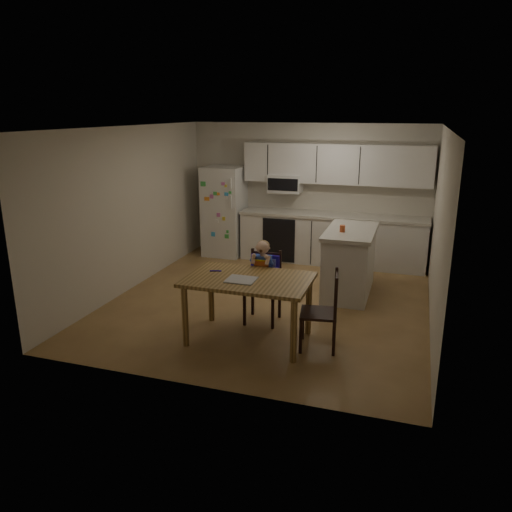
{
  "coord_description": "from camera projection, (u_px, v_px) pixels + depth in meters",
  "views": [
    {
      "loc": [
        1.94,
        -6.63,
        2.73
      ],
      "look_at": [
        0.01,
        -0.71,
        0.9
      ],
      "focal_mm": 35.0,
      "sensor_mm": 36.0,
      "label": 1
    }
  ],
  "objects": [
    {
      "name": "red_cup",
      "position": [
        342.0,
        228.0,
        7.3
      ],
      "size": [
        0.08,
        0.08,
        0.1
      ],
      "primitive_type": "cylinder",
      "color": "#C84E22",
      "rests_on": "kitchen_island"
    },
    {
      "name": "refrigerator",
      "position": [
        224.0,
        211.0,
        9.57
      ],
      "size": [
        0.72,
        0.7,
        1.7
      ],
      "primitive_type": "cube",
      "color": "silver",
      "rests_on": "ground"
    },
    {
      "name": "chair_side",
      "position": [
        327.0,
        306.0,
        5.8
      ],
      "size": [
        0.48,
        0.48,
        0.95
      ],
      "rotation": [
        0.0,
        0.0,
        -1.41
      ],
      "color": "black",
      "rests_on": "ground"
    },
    {
      "name": "kitchen_run",
      "position": [
        331.0,
        216.0,
        9.04
      ],
      "size": [
        3.37,
        0.62,
        2.15
      ],
      "color": "silver",
      "rests_on": "ground"
    },
    {
      "name": "kitchen_island",
      "position": [
        349.0,
        262.0,
        7.58
      ],
      "size": [
        0.71,
        1.36,
        1.01
      ],
      "color": "silver",
      "rests_on": "ground"
    },
    {
      "name": "toddler_spoon",
      "position": [
        215.0,
        271.0,
        6.18
      ],
      "size": [
        0.12,
        0.06,
        0.02
      ],
      "primitive_type": "cylinder",
      "rotation": [
        0.0,
        1.57,
        0.35
      ],
      "color": "#2917B9",
      "rests_on": "dining_table"
    },
    {
      "name": "chair_booster",
      "position": [
        263.0,
        272.0,
        6.54
      ],
      "size": [
        0.43,
        0.43,
        1.12
      ],
      "rotation": [
        0.0,
        0.0,
        0.03
      ],
      "color": "black",
      "rests_on": "ground"
    },
    {
      "name": "room",
      "position": [
        279.0,
        212.0,
        7.48
      ],
      "size": [
        4.52,
        5.01,
        2.51
      ],
      "color": "olive",
      "rests_on": "ground"
    },
    {
      "name": "dining_table",
      "position": [
        248.0,
        286.0,
        5.97
      ],
      "size": [
        1.49,
        0.96,
        0.8
      ],
      "color": "brown",
      "rests_on": "ground"
    },
    {
      "name": "napkin",
      "position": [
        241.0,
        280.0,
        5.86
      ],
      "size": [
        0.34,
        0.3,
        0.01
      ],
      "primitive_type": "cube",
      "color": "#A9A9AE",
      "rests_on": "dining_table"
    }
  ]
}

